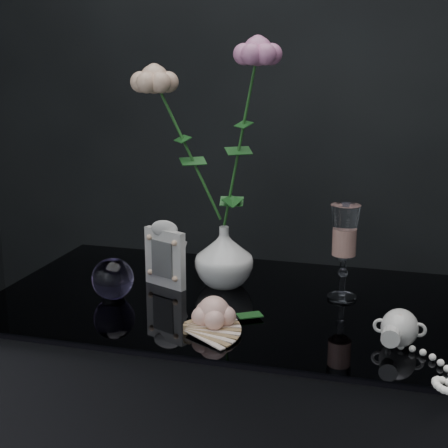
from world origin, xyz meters
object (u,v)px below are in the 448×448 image
(loose_rose, at_px, (214,312))
(paperweight, at_px, (113,279))
(wine_glass, at_px, (344,252))
(pearl_jar, at_px, (400,326))
(vase, at_px, (224,256))
(picture_frame, at_px, (165,253))

(loose_rose, bearing_deg, paperweight, 157.48)
(wine_glass, height_order, pearl_jar, wine_glass)
(wine_glass, xyz_separation_m, pearl_jar, (0.12, -0.21, -0.07))
(loose_rose, xyz_separation_m, pearl_jar, (0.34, 0.02, 0.00))
(vase, xyz_separation_m, pearl_jar, (0.39, -0.22, -0.03))
(wine_glass, height_order, picture_frame, wine_glass)
(vase, distance_m, pearl_jar, 0.44)
(picture_frame, bearing_deg, vase, 40.08)
(wine_glass, height_order, paperweight, wine_glass)
(paperweight, xyz_separation_m, pearl_jar, (0.59, -0.07, -0.01))
(vase, distance_m, paperweight, 0.25)
(vase, height_order, loose_rose, vase)
(wine_glass, distance_m, paperweight, 0.49)
(picture_frame, distance_m, paperweight, 0.13)
(paperweight, bearing_deg, picture_frame, 53.91)
(vase, relative_size, wine_glass, 0.67)
(paperweight, relative_size, pearl_jar, 0.37)
(wine_glass, relative_size, loose_rose, 1.10)
(vase, height_order, picture_frame, picture_frame)
(picture_frame, distance_m, loose_rose, 0.27)
(vase, relative_size, paperweight, 1.52)
(wine_glass, height_order, loose_rose, wine_glass)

